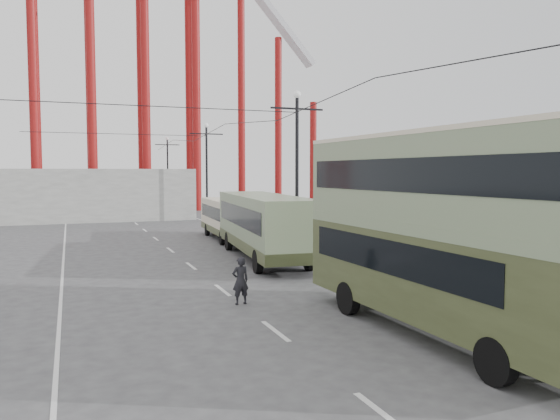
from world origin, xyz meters
name	(u,v)px	position (x,y,z in m)	size (l,w,h in m)	color
ground	(375,373)	(0.00, 0.00, 0.00)	(160.00, 160.00, 0.00)	#444446
road_markings	(180,255)	(-0.86, 19.70, 0.01)	(12.52, 120.00, 0.01)	silver
lamp_post_mid	(297,173)	(5.60, 18.00, 4.68)	(3.20, 0.44, 9.32)	black
lamp_post_far	(207,172)	(5.60, 40.00, 4.68)	(3.20, 0.44, 9.32)	black
lamp_post_distant	(168,172)	(5.60, 62.00, 4.68)	(3.20, 0.44, 9.32)	black
roller_coaster	(103,15)	(-2.49, 56.89, 22.92)	(52.95, 5.00, 55.48)	maroon
fairground_shed	(76,194)	(-6.00, 47.00, 2.50)	(22.00, 10.00, 5.00)	gray
double_decker_bus	(440,223)	(3.23, 1.90, 3.28)	(3.02, 10.95, 5.85)	#383F22
single_decker_green	(263,223)	(3.16, 16.89, 1.95)	(4.03, 12.45, 3.46)	gray
single_decker_cream	(228,217)	(3.68, 25.89, 1.56)	(2.76, 9.01, 2.77)	beige
pedestrian	(240,281)	(-1.00, 7.53, 0.85)	(0.62, 0.41, 1.70)	black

